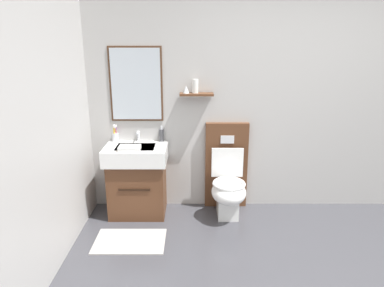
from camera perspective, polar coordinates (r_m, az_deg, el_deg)
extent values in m
cube|color=#B7B5B2|center=(4.00, 16.84, 9.06)|extent=(4.82, 0.12, 2.79)
cube|color=#4C301E|center=(3.81, -9.33, 9.62)|extent=(0.57, 0.02, 0.80)
cube|color=silver|center=(3.80, -9.35, 9.60)|extent=(0.53, 0.01, 0.76)
cube|color=#56331E|center=(3.70, 0.66, 8.13)|extent=(0.36, 0.14, 0.02)
cone|color=silver|center=(3.70, -1.09, 8.93)|extent=(0.07, 0.07, 0.08)
cylinder|color=white|center=(3.70, 0.44, 9.46)|extent=(0.07, 0.07, 0.15)
cube|color=#9E9993|center=(3.53, -10.30, -15.60)|extent=(0.68, 0.44, 0.01)
cube|color=#56331E|center=(3.91, -9.03, -7.15)|extent=(0.60, 0.44, 0.62)
cube|color=black|center=(3.68, -9.61, -7.53)|extent=(0.33, 0.01, 0.02)
cube|color=white|center=(3.77, -9.30, -1.65)|extent=(0.66, 0.50, 0.17)
cube|color=silver|center=(3.72, -9.42, -0.75)|extent=(0.41, 0.28, 0.03)
cylinder|color=silver|center=(3.92, -8.94, 1.24)|extent=(0.03, 0.03, 0.11)
cylinder|color=silver|center=(3.86, -9.10, 1.71)|extent=(0.02, 0.11, 0.02)
cube|color=#56331E|center=(3.99, 5.55, -3.54)|extent=(0.48, 0.10, 1.00)
cube|color=silver|center=(3.84, 5.76, 0.65)|extent=(0.15, 0.01, 0.09)
cube|color=white|center=(3.88, 5.79, -9.48)|extent=(0.22, 0.30, 0.34)
ellipsoid|color=white|center=(3.75, 5.98, -7.96)|extent=(0.37, 0.46, 0.24)
torus|color=white|center=(3.71, 6.02, -6.63)|extent=(0.35, 0.35, 0.04)
cube|color=white|center=(3.85, 5.76, -3.14)|extent=(0.35, 0.03, 0.33)
cylinder|color=silver|center=(3.94, -12.62, 1.00)|extent=(0.07, 0.07, 0.09)
cylinder|color=#DB3847|center=(3.92, -12.50, 1.75)|extent=(0.03, 0.03, 0.16)
cube|color=white|center=(3.89, -12.78, 2.85)|extent=(0.02, 0.02, 0.03)
cylinder|color=purple|center=(3.94, -12.57, 1.75)|extent=(0.03, 0.02, 0.16)
cube|color=white|center=(3.92, -12.51, 2.86)|extent=(0.01, 0.02, 0.03)
cylinder|color=yellow|center=(3.93, -12.90, 1.70)|extent=(0.02, 0.02, 0.16)
cube|color=white|center=(3.90, -12.92, 2.79)|extent=(0.01, 0.02, 0.03)
cylinder|color=yellow|center=(3.91, -12.78, 1.62)|extent=(0.03, 0.01, 0.15)
cube|color=white|center=(3.89, -12.68, 2.70)|extent=(0.02, 0.02, 0.03)
cylinder|color=#4C4C51|center=(3.87, -5.16, 1.38)|extent=(0.06, 0.06, 0.14)
cylinder|color=silver|center=(3.84, -5.20, 2.65)|extent=(0.02, 0.02, 0.04)
cube|color=white|center=(3.60, -10.37, -0.76)|extent=(0.22, 0.16, 0.04)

